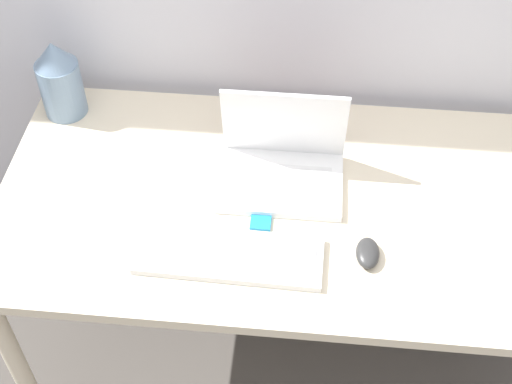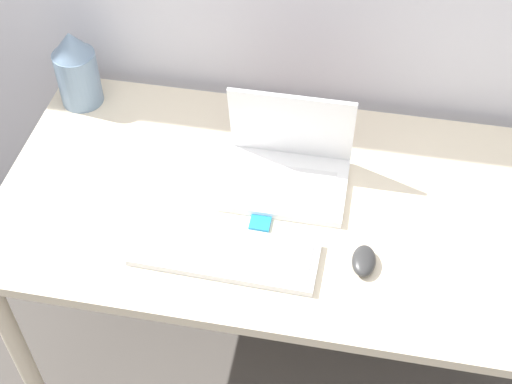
{
  "view_description": "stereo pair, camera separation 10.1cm",
  "coord_description": "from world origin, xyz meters",
  "px_view_note": "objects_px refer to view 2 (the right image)",
  "views": [
    {
      "loc": [
        0.03,
        -0.82,
        2.06
      ],
      "look_at": [
        -0.08,
        0.31,
        0.83
      ],
      "focal_mm": 50.0,
      "sensor_mm": 36.0,
      "label": 1
    },
    {
      "loc": [
        0.13,
        -0.81,
        2.06
      ],
      "look_at": [
        -0.08,
        0.31,
        0.83
      ],
      "focal_mm": 50.0,
      "sensor_mm": 36.0,
      "label": 2
    }
  ],
  "objects_px": {
    "keyboard": "(225,253)",
    "vase": "(76,69)",
    "laptop": "(287,163)",
    "mouse": "(364,261)",
    "mp3_player": "(260,223)"
  },
  "relations": [
    {
      "from": "laptop",
      "to": "keyboard",
      "type": "distance_m",
      "value": 0.3
    },
    {
      "from": "mouse",
      "to": "vase",
      "type": "relative_size",
      "value": 0.39
    },
    {
      "from": "laptop",
      "to": "mp3_player",
      "type": "relative_size",
      "value": 6.27
    },
    {
      "from": "mouse",
      "to": "mp3_player",
      "type": "distance_m",
      "value": 0.27
    },
    {
      "from": "keyboard",
      "to": "vase",
      "type": "height_order",
      "value": "vase"
    },
    {
      "from": "mouse",
      "to": "keyboard",
      "type": "bearing_deg",
      "value": -174.2
    },
    {
      "from": "keyboard",
      "to": "vase",
      "type": "relative_size",
      "value": 1.9
    },
    {
      "from": "laptop",
      "to": "keyboard",
      "type": "height_order",
      "value": "laptop"
    },
    {
      "from": "laptop",
      "to": "mouse",
      "type": "relative_size",
      "value": 3.47
    },
    {
      "from": "mp3_player",
      "to": "mouse",
      "type": "bearing_deg",
      "value": -16.87
    },
    {
      "from": "vase",
      "to": "mouse",
      "type": "bearing_deg",
      "value": -27.84
    },
    {
      "from": "laptop",
      "to": "mouse",
      "type": "xyz_separation_m",
      "value": [
        0.22,
        -0.24,
        -0.04
      ]
    },
    {
      "from": "laptop",
      "to": "keyboard",
      "type": "xyz_separation_m",
      "value": [
        -0.1,
        -0.28,
        -0.04
      ]
    },
    {
      "from": "mp3_player",
      "to": "laptop",
      "type": "bearing_deg",
      "value": 76.93
    },
    {
      "from": "laptop",
      "to": "mp3_player",
      "type": "xyz_separation_m",
      "value": [
        -0.04,
        -0.17,
        -0.05
      ]
    }
  ]
}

